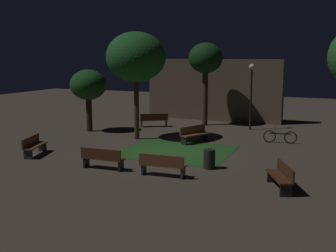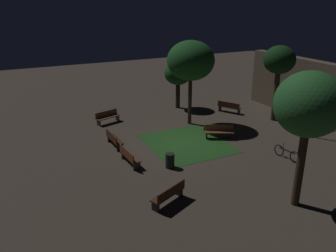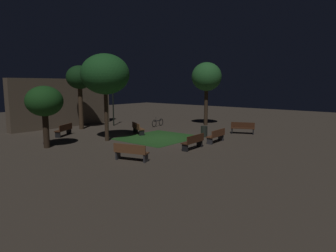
{
  "view_description": "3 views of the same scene",
  "coord_description": "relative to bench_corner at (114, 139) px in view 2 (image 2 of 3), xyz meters",
  "views": [
    {
      "loc": [
        7.46,
        -17.69,
        4.55
      ],
      "look_at": [
        -0.45,
        1.03,
        1.1
      ],
      "focal_mm": 44.29,
      "sensor_mm": 36.0,
      "label": 1
    },
    {
      "loc": [
        17.31,
        -9.25,
        8.42
      ],
      "look_at": [
        0.01,
        -0.76,
        1.28
      ],
      "focal_mm": 36.94,
      "sensor_mm": 36.0,
      "label": 2
    },
    {
      "loc": [
        -15.51,
        -13.5,
        3.83
      ],
      "look_at": [
        0.08,
        -0.6,
        0.96
      ],
      "focal_mm": 31.55,
      "sensor_mm": 36.0,
      "label": 3
    }
  ],
  "objects": [
    {
      "name": "bicycle",
      "position": [
        5.89,
        8.08,
        -0.14
      ],
      "size": [
        1.73,
        0.25,
        0.93
      ],
      "color": "black",
      "rests_on": "ground"
    },
    {
      "name": "tree_lawn_side",
      "position": [
        9.46,
        5.15,
        3.99
      ],
      "size": [
        2.76,
        2.76,
        5.85
      ],
      "color": "#38281C",
      "rests_on": "ground"
    },
    {
      "name": "bench_front_left",
      "position": [
        -2.36,
        10.09,
        0.0
      ],
      "size": [
        1.8,
        1.3,
        0.88
      ],
      "color": "#422314",
      "rests_on": "ground"
    },
    {
      "name": "building_wall_backdrop",
      "position": [
        0.3,
        14.44,
        1.68
      ],
      "size": [
        9.69,
        0.8,
        4.32
      ],
      "primitive_type": "cube",
      "color": "brown",
      "rests_on": "ground"
    },
    {
      "name": "bench_back_row",
      "position": [
        -4.25,
        0.89,
        0.0
      ],
      "size": [
        0.98,
        1.86,
        0.88
      ],
      "color": "brown",
      "rests_on": "ground"
    },
    {
      "name": "bench_by_lamp",
      "position": [
        2.65,
        0.0,
        0.0
      ],
      "size": [
        1.82,
        0.58,
        0.88
      ],
      "color": "brown",
      "rests_on": "ground"
    },
    {
      "name": "tree_right_canopy",
      "position": [
        0.46,
        12.03,
        3.8
      ],
      "size": [
        2.21,
        2.21,
        5.4
      ],
      "color": "#423021",
      "rests_on": "ground"
    },
    {
      "name": "bench_lawn_edge",
      "position": [
        1.69,
        6.43,
        0.0
      ],
      "size": [
        1.25,
        1.82,
        0.88
      ],
      "color": "brown",
      "rests_on": "ground"
    },
    {
      "name": "bench_corner",
      "position": [
        0.0,
        0.0,
        0.0
      ],
      "size": [
        1.82,
        0.55,
        0.88
      ],
      "color": "#422314",
      "rests_on": "ground"
    },
    {
      "name": "trash_bin",
      "position": [
        3.96,
        1.8,
        -0.08
      ],
      "size": [
        0.48,
        0.48,
        0.8
      ],
      "primitive_type": "cylinder",
      "color": "black",
      "rests_on": "ground"
    },
    {
      "name": "ground_plane",
      "position": [
        1.32,
        3.74,
        -0.48
      ],
      "size": [
        60.0,
        60.0,
        0.0
      ],
      "primitive_type": "plane",
      "color": "#473D33"
    },
    {
      "name": "lamp_post_near_wall",
      "position": [
        3.59,
        11.52,
        2.33
      ],
      "size": [
        0.36,
        0.36,
        4.08
      ],
      "color": "black",
      "rests_on": "ground"
    },
    {
      "name": "tree_back_left",
      "position": [
        -1.56,
        6.1,
        3.99
      ],
      "size": [
        3.22,
        3.22,
        5.84
      ],
      "color": "#38281C",
      "rests_on": "ground"
    },
    {
      "name": "tree_tall_center",
      "position": [
        -5.33,
        7.13,
        2.3
      ],
      "size": [
        2.18,
        2.18,
        3.75
      ],
      "color": "#2D2116",
      "rests_on": "ground"
    },
    {
      "name": "bench_front_right",
      "position": [
        7.03,
        0.23,
        0.0
      ],
      "size": [
        1.18,
        1.84,
        0.88
      ],
      "color": "#422314",
      "rests_on": "ground"
    },
    {
      "name": "grass_lawn",
      "position": [
        1.53,
        4.15,
        -0.48
      ],
      "size": [
        5.25,
        4.67,
        0.01
      ],
      "primitive_type": "cube",
      "color": "#23511E",
      "rests_on": "ground"
    }
  ]
}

